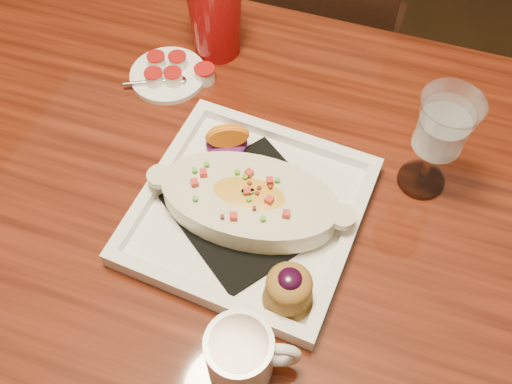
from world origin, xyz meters
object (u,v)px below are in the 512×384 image
(goblet, at_px, (442,130))
(chair_far, at_px, (305,44))
(saucer, at_px, (166,73))
(plate, at_px, (252,210))
(red_tumbler, at_px, (215,14))
(table, at_px, (207,228))
(coffee_mug, at_px, (242,354))

(goblet, bearing_deg, chair_far, 121.59)
(chair_far, xyz_separation_m, saucer, (-0.15, -0.42, 0.25))
(plate, distance_m, red_tumbler, 0.37)
(saucer, bearing_deg, chair_far, 70.65)
(saucer, xyz_separation_m, red_tumbler, (0.06, 0.10, 0.07))
(table, distance_m, saucer, 0.28)
(coffee_mug, distance_m, red_tumbler, 0.57)
(chair_far, distance_m, saucer, 0.51)
(chair_far, height_order, goblet, chair_far)
(table, xyz_separation_m, goblet, (0.31, 0.13, 0.22))
(plate, distance_m, coffee_mug, 0.21)
(chair_far, height_order, saucer, chair_far)
(plate, xyz_separation_m, saucer, (-0.23, 0.23, -0.02))
(chair_far, xyz_separation_m, coffee_mug, (0.14, -0.85, 0.29))
(plate, xyz_separation_m, red_tumbler, (-0.17, 0.32, 0.05))
(goblet, height_order, saucer, goblet)
(plate, height_order, goblet, goblet)
(goblet, bearing_deg, saucer, 170.37)
(coffee_mug, bearing_deg, saucer, 106.85)
(table, height_order, saucer, saucer)
(goblet, xyz_separation_m, red_tumbler, (-0.40, 0.17, -0.04))
(plate, height_order, red_tumbler, red_tumbler)
(red_tumbler, bearing_deg, chair_far, 74.60)
(chair_far, bearing_deg, plate, 97.44)
(coffee_mug, relative_size, red_tumbler, 0.72)
(red_tumbler, bearing_deg, plate, -61.53)
(goblet, bearing_deg, plate, -146.30)
(coffee_mug, relative_size, goblet, 0.64)
(plate, bearing_deg, red_tumbler, 123.10)
(goblet, distance_m, saucer, 0.47)
(chair_far, relative_size, plate, 2.80)
(coffee_mug, bearing_deg, goblet, 47.69)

